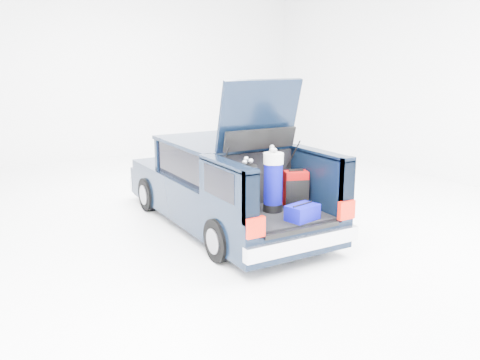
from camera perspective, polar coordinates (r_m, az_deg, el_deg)
ground at (r=8.65m, az=-1.67°, el=-5.06°), size 14.00×14.00×0.00m
car at (r=8.55m, az=-2.04°, el=-0.58°), size 1.87×4.65×2.47m
red_suitcase at (r=7.58m, az=6.29°, el=-0.99°), size 0.39×0.33×0.56m
black_golf_bag at (r=6.81m, az=0.88°, el=-1.45°), size 0.35×0.38×0.88m
blue_golf_bag at (r=7.27m, az=3.74°, el=-0.17°), size 0.31×0.31×0.97m
blue_duffel at (r=7.00m, az=7.02°, el=-3.62°), size 0.49×0.38×0.23m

